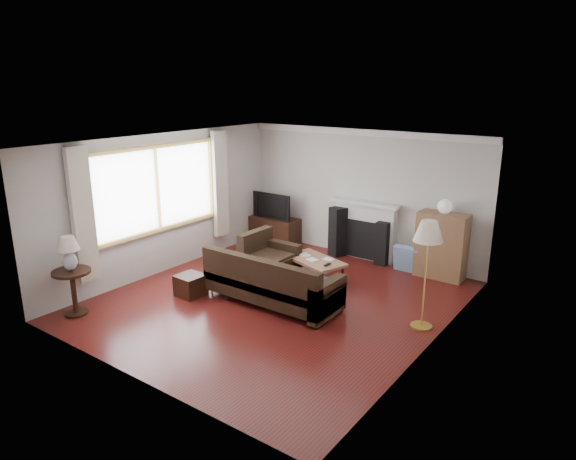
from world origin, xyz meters
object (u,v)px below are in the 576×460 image
Objects in this scene: tv_stand at (275,230)px; side_table at (74,292)px; sectional_sofa at (272,280)px; floor_lamp at (425,275)px; bookshelf at (441,246)px; coffee_table at (315,270)px.

side_table reaches higher than tv_stand.
floor_lamp is (2.22, 0.58, 0.40)m from sectional_sofa.
coffee_table is (-1.68, -1.50, -0.37)m from bookshelf.
floor_lamp is at bearing -25.84° from tv_stand.
floor_lamp is 5.11m from side_table.
tv_stand is at bearing 162.00° from coffee_table.
coffee_table is 0.69× the size of floor_lamp.
side_table is at bearing -106.31° from coffee_table.
tv_stand is at bearing 154.16° from floor_lamp.
bookshelf is 0.49× the size of sectional_sofa.
side_table reaches higher than coffee_table.
floor_lamp is (0.49, -2.05, 0.20)m from bookshelf.
side_table is (-0.22, -4.63, 0.08)m from tv_stand.
coffee_table is at bearing 165.70° from floor_lamp.
sectional_sofa is 1.14m from coffee_table.
floor_lamp reaches higher than coffee_table.
floor_lamp is at bearing 14.55° from sectional_sofa.
sectional_sofa is 3.41× the size of side_table.
tv_stand is 4.64m from side_table.
tv_stand is at bearing 87.26° from side_table.
bookshelf is at bearing 56.59° from sectional_sofa.
floor_lamp is at bearing 31.04° from side_table.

